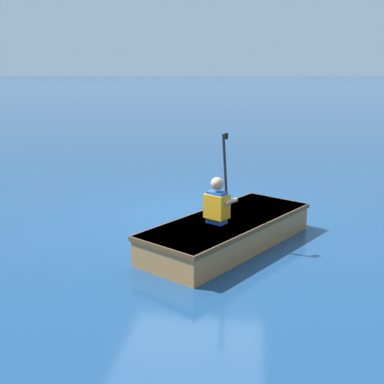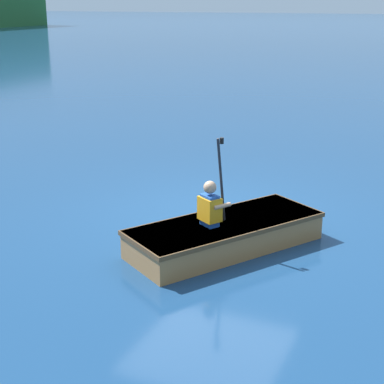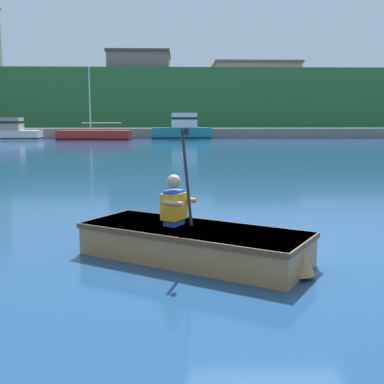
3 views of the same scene
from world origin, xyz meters
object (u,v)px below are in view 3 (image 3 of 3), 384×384
object	(u,v)px
moored_boat_dock_center_near	(3,132)
person_paddler	(175,203)
rowboat_foreground	(196,242)
moored_boat_dock_west_end	(94,136)
moored_boat_dock_center_far	(182,130)

from	to	relation	value
moored_boat_dock_center_near	person_paddler	world-z (taller)	moored_boat_dock_center_near
rowboat_foreground	moored_boat_dock_center_near	bearing A→B (deg)	112.82
moored_boat_dock_west_end	person_paddler	bearing A→B (deg)	-78.68
moored_boat_dock_west_end	rowboat_foreground	distance (m)	34.25
rowboat_foreground	person_paddler	world-z (taller)	person_paddler
moored_boat_dock_west_end	moored_boat_dock_center_far	xyz separation A→B (m)	(7.08, 1.09, 0.43)
moored_boat_dock_center_far	rowboat_foreground	distance (m)	34.63
person_paddler	moored_boat_dock_center_far	bearing A→B (deg)	89.35
moored_boat_dock_west_end	person_paddler	world-z (taller)	moored_boat_dock_west_end
rowboat_foreground	person_paddler	distance (m)	0.54
rowboat_foreground	person_paddler	bearing A→B (deg)	148.18
moored_boat_dock_center_far	person_paddler	xyz separation A→B (m)	(-0.39, -34.47, -0.14)
moored_boat_dock_west_end	person_paddler	distance (m)	34.05
moored_boat_dock_center_far	person_paddler	size ratio (longest dim) A/B	4.29
moored_boat_dock_center_near	rowboat_foreground	bearing A→B (deg)	-67.18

